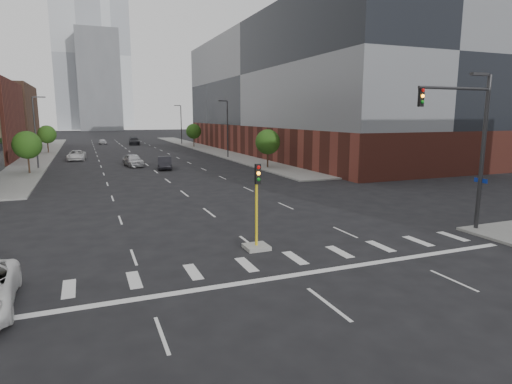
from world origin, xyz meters
TOP-DOWN VIEW (x-y plane):
  - ground at (0.00, 0.00)m, footprint 400.00×400.00m
  - sidewalk_left_far at (-15.00, 74.00)m, footprint 5.00×92.00m
  - sidewalk_right_far at (15.00, 74.00)m, footprint 5.00×92.00m
  - building_right_main at (29.50, 60.00)m, footprint 24.00×70.00m
  - tower_left at (-8.00, 220.00)m, footprint 22.00×22.00m
  - tower_right at (10.00, 260.00)m, footprint 20.00×20.00m
  - tower_mid at (0.00, 200.00)m, footprint 18.00×18.00m
  - median_traffic_signal at (0.00, 8.97)m, footprint 1.20×1.20m
  - mast_arm_signal at (12.61, 7.50)m, footprint 5.12×0.90m
  - streetlight_right_a at (13.41, 55.00)m, footprint 1.60×0.22m
  - streetlight_right_b at (13.41, 90.00)m, footprint 1.60×0.22m
  - streetlight_left at (-13.41, 50.00)m, footprint 1.60×0.22m
  - tree_left_near at (-14.00, 45.00)m, footprint 3.20×3.20m
  - tree_left_far at (-14.00, 75.00)m, footprint 3.20×3.20m
  - tree_right_near at (14.00, 40.00)m, footprint 3.20×3.20m
  - tree_right_far at (14.00, 80.00)m, footprint 3.20×3.20m
  - car_near_left at (-1.95, 48.50)m, footprint 2.71×5.23m
  - car_mid_right at (1.50, 44.10)m, footprint 2.47×5.02m
  - car_far_left at (-9.10, 60.14)m, footprint 2.86×5.51m
  - car_deep_right at (2.98, 93.01)m, footprint 2.94×6.12m
  - car_distant at (-3.84, 97.16)m, footprint 1.72×3.95m

SIDE VIEW (x-z plane):
  - ground at x=0.00m, z-range 0.00..0.00m
  - sidewalk_left_far at x=-15.00m, z-range 0.00..0.15m
  - sidewalk_right_far at x=15.00m, z-range 0.00..0.15m
  - car_distant at x=-3.84m, z-range 0.00..1.32m
  - car_far_left at x=-9.10m, z-range 0.00..1.48m
  - car_mid_right at x=1.50m, z-range 0.00..1.58m
  - car_near_left at x=-1.95m, z-range 0.00..1.70m
  - car_deep_right at x=2.98m, z-range 0.00..1.72m
  - median_traffic_signal at x=0.00m, z-range -1.23..3.17m
  - tree_left_near at x=-14.00m, z-range 0.97..5.82m
  - tree_left_far at x=-14.00m, z-range 0.97..5.82m
  - tree_right_near at x=14.00m, z-range 0.97..5.82m
  - tree_right_far at x=14.00m, z-range 0.97..5.82m
  - streetlight_right_a at x=13.41m, z-range 0.47..9.55m
  - streetlight_right_b at x=13.41m, z-range 0.47..9.55m
  - streetlight_left at x=-13.41m, z-range 0.47..9.55m
  - mast_arm_signal at x=12.61m, z-range 1.11..10.18m
  - building_right_main at x=29.50m, z-range 0.00..22.00m
  - tower_mid at x=0.00m, z-range 0.00..44.00m
  - tower_left at x=-8.00m, z-range 0.00..70.00m
  - tower_right at x=10.00m, z-range 0.00..80.00m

